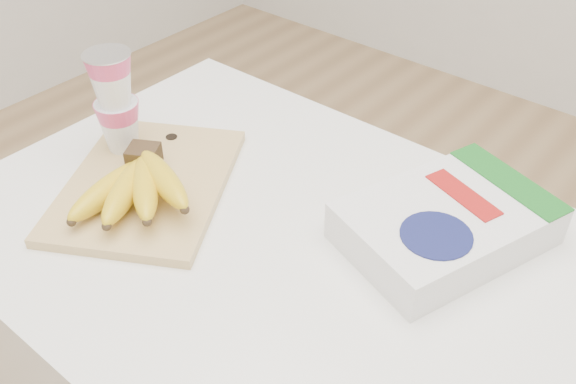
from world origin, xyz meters
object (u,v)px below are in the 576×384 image
at_px(cutting_board, 147,184).
at_px(cereal_box, 446,223).
at_px(bananas, 136,184).
at_px(yogurt_stack, 115,99).

bearing_deg(cutting_board, cereal_box, -5.01).
distance_m(bananas, yogurt_stack, 0.16).
xyz_separation_m(yogurt_stack, cereal_box, (0.52, 0.16, -0.08)).
bearing_deg(cereal_box, yogurt_stack, -144.33).
bearing_deg(bananas, yogurt_stack, 149.67).
distance_m(bananas, cereal_box, 0.46).
relative_size(bananas, cereal_box, 0.63).
distance_m(cutting_board, yogurt_stack, 0.15).
xyz_separation_m(cutting_board, cereal_box, (0.42, 0.19, 0.02)).
height_order(bananas, yogurt_stack, yogurt_stack).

